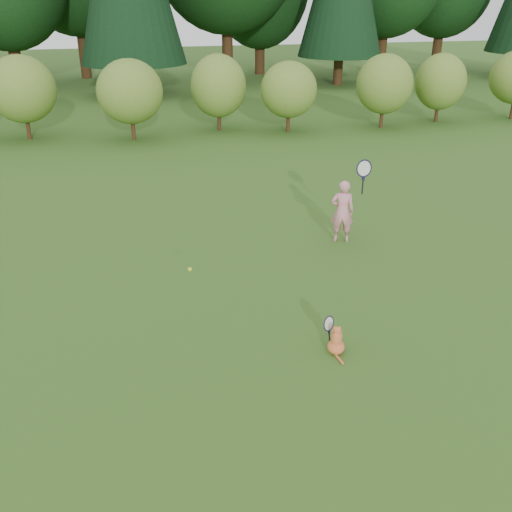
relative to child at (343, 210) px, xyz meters
name	(u,v)px	position (x,y,z in m)	size (l,w,h in m)	color
ground	(255,318)	(-2.43, -2.59, -0.68)	(100.00, 100.00, 0.00)	#254F16
shrub_row	(169,95)	(-2.43, 10.41, 0.72)	(28.00, 3.00, 2.80)	#567825
child	(343,210)	(0.00, 0.00, 0.00)	(0.75, 0.44, 1.94)	pink
cat	(336,339)	(-1.53, -3.73, -0.46)	(0.40, 0.59, 0.58)	#CF5227
tennis_ball	(190,269)	(-3.38, -2.33, 0.17)	(0.06, 0.06, 0.06)	gold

